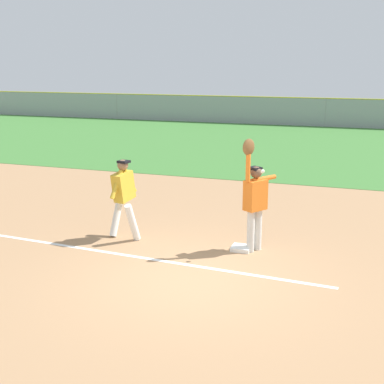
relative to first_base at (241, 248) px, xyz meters
The scene contains 10 objects.
ground_plane 1.78m from the first_base, 103.54° to the right, with size 75.10×75.10×0.00m, color #A37A54.
outfield_grass 14.17m from the first_base, 91.68° to the left, with size 54.19×15.86×0.01m, color #3D7533.
chalk_foul_line 4.10m from the first_base, 167.32° to the right, with size 12.00×0.10×0.01m, color white.
first_base is the anchor object (origin of this frame).
fielder 1.11m from the first_base, 12.14° to the left, with size 0.58×0.81×2.28m.
runner 2.71m from the first_base, behind, with size 0.75×0.84×1.72m.
baseball 1.71m from the first_base, 23.87° to the right, with size 0.07×0.07×0.07m, color white.
outfield_fence 22.11m from the first_base, 91.08° to the left, with size 54.27×0.08×1.69m.
parked_car_silver 26.61m from the first_base, 105.51° to the left, with size 4.58×2.49×1.25m.
parked_car_green 26.38m from the first_base, 93.56° to the left, with size 4.43×2.17×1.25m.
Camera 1 is at (2.77, -8.11, 3.68)m, focal length 49.52 mm.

